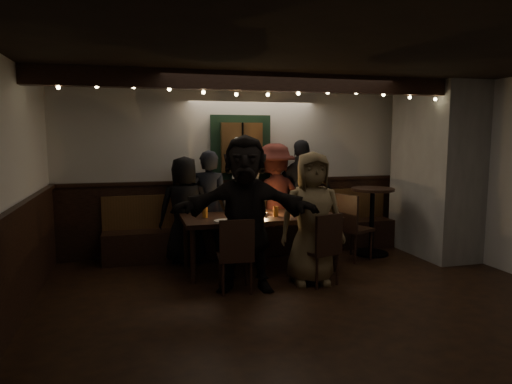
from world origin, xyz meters
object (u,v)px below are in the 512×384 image
object	(u,v)px
high_top	(372,213)
person_a	(185,210)
chair_near_left	(236,251)
dining_table	(260,220)
person_d	(275,199)
person_b	(209,205)
person_g	(312,218)
chair_end	(350,223)
person_e	(302,196)
person_f	(245,213)
chair_near_right	(323,245)
person_c	(239,197)

from	to	relation	value
high_top	person_a	distance (m)	2.85
chair_near_left	high_top	xyz separation A→B (m)	(2.42, 1.17, 0.15)
dining_table	person_d	distance (m)	0.90
person_b	person_g	bearing A→B (deg)	148.81
chair_end	person_a	distance (m)	2.41
chair_near_left	chair_end	size ratio (longest dim) A/B	0.90
person_e	person_f	xyz separation A→B (m)	(-1.31, -1.53, 0.04)
chair_near_right	person_e	size ratio (longest dim) A/B	0.51
chair_near_right	person_b	size ratio (longest dim) A/B	0.55
person_e	person_f	bearing A→B (deg)	53.20
person_f	person_d	bearing A→B (deg)	76.11
chair_end	person_d	bearing A→B (deg)	143.73
person_a	person_g	distance (m)	1.96
dining_table	person_b	size ratio (longest dim) A/B	1.29
person_b	high_top	bearing A→B (deg)	-166.18
chair_near_left	chair_near_right	world-z (taller)	chair_near_right
person_d	person_f	bearing A→B (deg)	49.08
chair_end	person_b	bearing A→B (deg)	163.06
chair_near_left	person_g	xyz separation A→B (m)	(0.99, 0.13, 0.32)
dining_table	person_c	size ratio (longest dim) A/B	1.16
person_c	person_d	size ratio (longest dim) A/B	1.06
dining_table	person_b	bearing A→B (deg)	130.79
person_b	person_f	distance (m)	1.44
dining_table	chair_near_right	world-z (taller)	dining_table
chair_near_left	person_g	size ratio (longest dim) A/B	0.54
person_c	chair_end	bearing A→B (deg)	146.98
chair_near_left	chair_end	bearing A→B (deg)	26.05
person_f	person_g	bearing A→B (deg)	15.91
chair_near_right	person_c	bearing A→B (deg)	112.48
high_top	person_c	size ratio (longest dim) A/B	0.57
high_top	person_c	xyz separation A→B (m)	(-2.00, 0.45, 0.25)
person_b	person_c	world-z (taller)	person_c
chair_end	person_f	world-z (taller)	person_f
dining_table	chair_near_left	xyz separation A→B (m)	(-0.53, -0.87, -0.18)
chair_near_left	person_d	world-z (taller)	person_d
person_c	chair_near_left	bearing A→B (deg)	66.83
dining_table	chair_near_right	size ratio (longest dim) A/B	2.34
high_top	chair_near_left	bearing A→B (deg)	-154.09
chair_near_left	person_d	xyz separation A→B (m)	(0.99, 1.63, 0.36)
person_a	person_b	size ratio (longest dim) A/B	0.95
chair_near_left	person_f	size ratio (longest dim) A/B	0.48
chair_end	person_b	xyz separation A→B (m)	(-1.98, 0.60, 0.26)
person_d	high_top	bearing A→B (deg)	150.52
high_top	person_e	bearing A→B (deg)	153.93
dining_table	person_b	distance (m)	0.90
chair_near_left	person_g	distance (m)	1.05
person_a	person_g	bearing A→B (deg)	139.01
person_d	chair_near_right	bearing A→B (deg)	82.00
person_e	chair_near_left	bearing A→B (deg)	52.40
high_top	person_g	size ratio (longest dim) A/B	0.63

